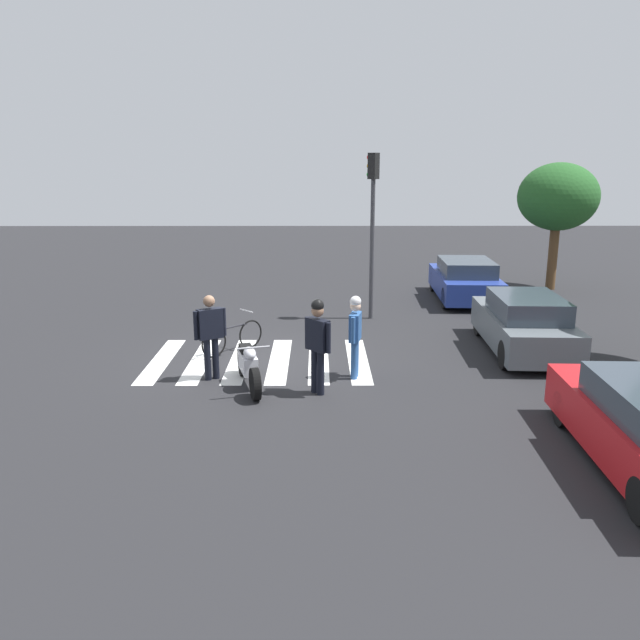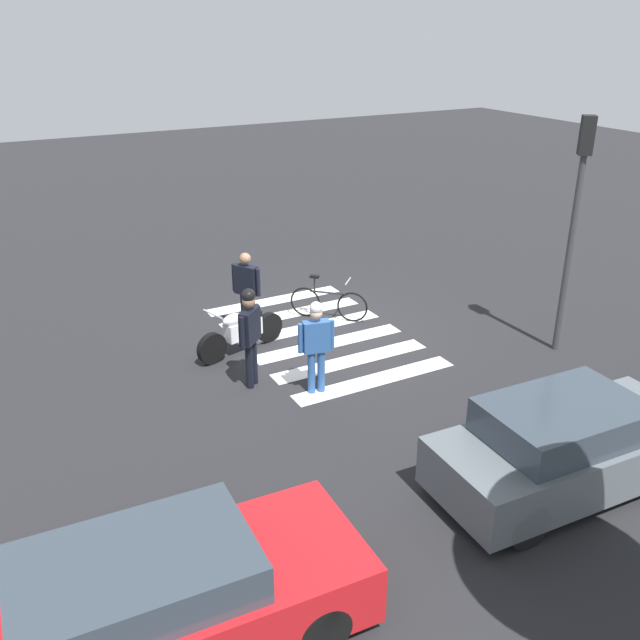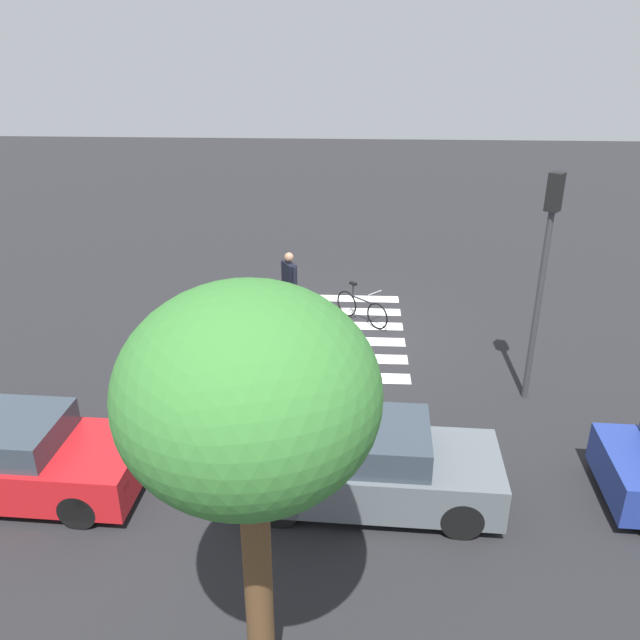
# 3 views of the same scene
# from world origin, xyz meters

# --- Properties ---
(ground_plane) EXTENTS (60.00, 60.00, 0.00)m
(ground_plane) POSITION_xyz_m (0.00, 0.00, 0.00)
(ground_plane) COLOR #232326
(police_motorcycle) EXTENTS (2.04, 0.83, 1.03)m
(police_motorcycle) POSITION_xyz_m (1.73, -0.06, 0.46)
(police_motorcycle) COLOR black
(police_motorcycle) RESTS_ON ground_plane
(leaning_bicycle) EXTENTS (1.30, 1.28, 1.01)m
(leaning_bicycle) POSITION_xyz_m (-0.61, -0.69, 0.38)
(leaning_bicycle) COLOR black
(leaning_bicycle) RESTS_ON ground_plane
(officer_on_foot) EXTENTS (0.55, 0.50, 1.90)m
(officer_on_foot) POSITION_xyz_m (2.10, 1.33, 1.12)
(officer_on_foot) COLOR black
(officer_on_foot) RESTS_ON ground_plane
(officer_by_motorcycle) EXTENTS (0.44, 0.62, 1.79)m
(officer_by_motorcycle) POSITION_xyz_m (1.25, -0.88, 1.04)
(officer_by_motorcycle) COLOR black
(officer_by_motorcycle) RESTS_ON ground_plane
(pedestrian_bystander) EXTENTS (0.65, 0.29, 1.76)m
(pedestrian_bystander) POSITION_xyz_m (1.18, 2.11, 1.01)
(pedestrian_bystander) COLOR #2D5999
(pedestrian_bystander) RESTS_ON ground_plane
(crosswalk_stripes) EXTENTS (3.35, 4.95, 0.01)m
(crosswalk_stripes) POSITION_xyz_m (0.00, 0.00, 0.00)
(crosswalk_stripes) COLOR silver
(crosswalk_stripes) RESTS_ON ground_plane
(car_grey_coupe) EXTENTS (4.12, 1.83, 1.40)m
(car_grey_coupe) POSITION_xyz_m (-0.66, 6.22, 0.67)
(car_grey_coupe) COLOR black
(car_grey_coupe) RESTS_ON ground_plane
(car_red_convertible) EXTENTS (4.53, 1.91, 1.35)m
(car_red_convertible) POSITION_xyz_m (5.28, 6.25, 0.65)
(car_red_convertible) COLOR black
(car_red_convertible) RESTS_ON ground_plane
(traffic_light_pole) EXTENTS (0.34, 0.35, 4.63)m
(traffic_light_pole) POSITION_xyz_m (-3.98, 2.85, 3.08)
(traffic_light_pole) COLOR #38383D
(traffic_light_pole) RESTS_ON ground_plane
(street_tree_mid) EXTENTS (2.50, 2.50, 4.99)m
(street_tree_mid) POSITION_xyz_m (0.60, 9.56, 3.88)
(street_tree_mid) COLOR brown
(street_tree_mid) RESTS_ON ground_plane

